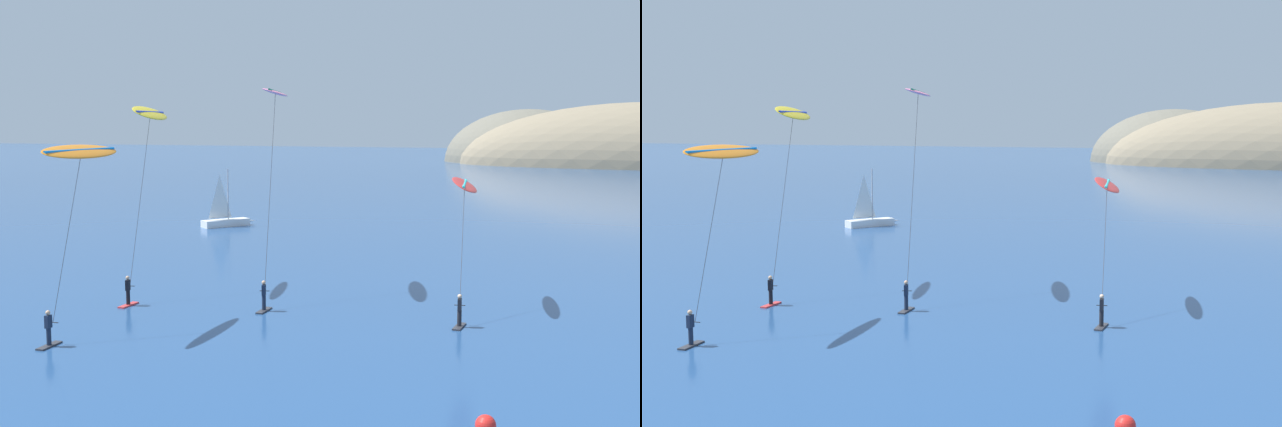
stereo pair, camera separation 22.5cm
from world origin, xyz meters
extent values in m
ellipsoid|color=#6B6656|center=(-7.00, 199.73, 0.00)|extent=(42.74, 41.45, 27.00)
cube|color=white|center=(-25.39, 57.58, 0.35)|extent=(3.98, 4.69, 0.70)
cone|color=white|center=(-23.97, 59.51, 0.35)|extent=(1.82, 2.13, 0.67)
cylinder|color=#B2B2B7|center=(-25.21, 57.82, 3.20)|extent=(0.12, 0.12, 5.00)
pyramid|color=white|center=(-25.75, 57.10, 3.03)|extent=(1.13, 1.50, 4.25)
cylinder|color=#A5A5AD|center=(-25.75, 57.10, 0.95)|extent=(1.13, 1.50, 0.08)
cube|color=red|center=(-15.72, 24.56, 0.04)|extent=(0.46, 1.51, 0.08)
cylinder|color=black|center=(-15.72, 24.56, 0.48)|extent=(0.22, 0.22, 0.80)
cube|color=black|center=(-15.72, 24.56, 1.18)|extent=(0.27, 0.38, 0.60)
sphere|color=tan|center=(-15.72, 24.56, 1.60)|extent=(0.22, 0.22, 0.22)
cylinder|color=black|center=(-15.80, 24.90, 1.06)|extent=(0.55, 0.16, 0.04)
ellipsoid|color=yellow|center=(-16.78, 29.21, 10.83)|extent=(2.57, 5.48, 0.99)
cylinder|color=#1432E0|center=(-16.78, 29.21, 10.88)|extent=(1.27, 4.94, 0.16)
cylinder|color=#333338|center=(-16.29, 27.06, 5.89)|extent=(1.00, 4.33, 9.68)
cube|color=#2D2D33|center=(-14.67, 16.21, 0.04)|extent=(0.45, 1.51, 0.08)
cylinder|color=#192338|center=(-14.67, 16.21, 0.48)|extent=(0.22, 0.22, 0.80)
cube|color=#192338|center=(-14.67, 16.21, 1.18)|extent=(0.21, 0.35, 0.60)
sphere|color=tan|center=(-14.67, 16.21, 1.60)|extent=(0.22, 0.22, 0.22)
cylinder|color=black|center=(-14.69, 16.56, 1.06)|extent=(0.55, 0.06, 0.04)
ellipsoid|color=orange|center=(-14.77, 19.30, 8.88)|extent=(1.47, 6.12, 0.79)
cylinder|color=#0F7FE5|center=(-14.77, 19.30, 8.93)|extent=(0.34, 5.78, 0.16)
cylinder|color=#333338|center=(-14.73, 17.93, 4.92)|extent=(0.11, 2.76, 7.73)
cube|color=#2D2D33|center=(-7.97, 25.80, 0.04)|extent=(0.43, 1.51, 0.08)
cylinder|color=#192338|center=(-7.97, 25.80, 0.48)|extent=(0.22, 0.22, 0.80)
cube|color=#192338|center=(-7.97, 25.80, 1.18)|extent=(0.28, 0.38, 0.60)
sphere|color=tan|center=(-7.97, 25.80, 1.60)|extent=(0.22, 0.22, 0.22)
cylinder|color=black|center=(-8.06, 26.14, 1.06)|extent=(0.54, 0.18, 0.04)
ellipsoid|color=pink|center=(-9.51, 31.48, 12.06)|extent=(2.94, 6.23, 0.58)
cylinder|color=#14895B|center=(-9.51, 31.48, 12.11)|extent=(1.66, 5.61, 0.16)
cylinder|color=#333338|center=(-8.78, 28.81, 6.51)|extent=(1.47, 5.37, 10.91)
cube|color=#2D2D33|center=(2.70, 25.77, 0.04)|extent=(0.50, 1.52, 0.08)
cylinder|color=black|center=(2.70, 25.77, 0.48)|extent=(0.22, 0.22, 0.80)
cube|color=black|center=(2.70, 25.77, 1.18)|extent=(0.24, 0.36, 0.60)
sphere|color=beige|center=(2.70, 25.77, 1.60)|extent=(0.22, 0.22, 0.22)
cylinder|color=black|center=(2.66, 26.12, 1.06)|extent=(0.55, 0.11, 0.04)
ellipsoid|color=red|center=(2.09, 30.67, 6.84)|extent=(2.15, 5.83, 0.90)
cylinder|color=#23D6DB|center=(2.09, 30.67, 6.89)|extent=(0.83, 5.39, 0.16)
cylinder|color=#333338|center=(2.37, 28.40, 3.90)|extent=(0.59, 4.57, 5.69)
sphere|color=red|center=(5.73, 12.03, 0.35)|extent=(0.70, 0.70, 0.70)
camera|label=1|loc=(8.74, -13.85, 10.33)|focal=45.00mm
camera|label=2|loc=(8.95, -13.78, 10.33)|focal=45.00mm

